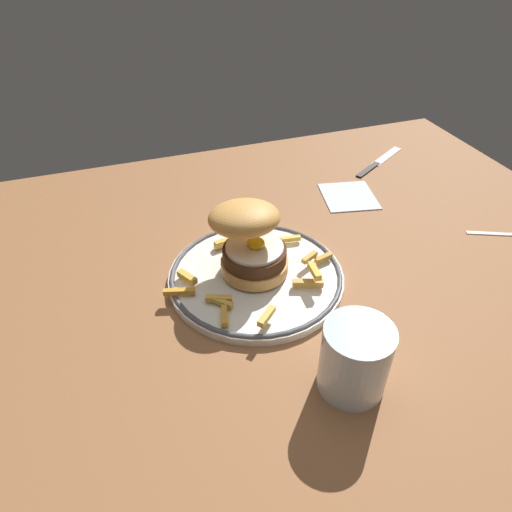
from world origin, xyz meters
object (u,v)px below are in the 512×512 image
burger (249,238)px  water_glass (353,362)px  knife (376,163)px  dinner_plate (256,276)px  napkin (349,196)px

burger → water_glass: burger is taller
burger → water_glass: (4.80, -22.42, -3.08)cm
burger → knife: size_ratio=0.78×
dinner_plate → napkin: bearing=34.4°
dinner_plate → napkin: (24.66, 16.88, -0.64)cm
burger → napkin: (25.21, 15.57, -6.90)cm
water_glass → knife: water_glass is taller
burger → knife: 45.54cm
dinner_plate → burger: size_ratio=2.05×
water_glass → napkin: 43.30cm
burger → napkin: bearing=31.7°
water_glass → knife: size_ratio=0.56×
dinner_plate → knife: size_ratio=1.60×
burger → knife: bearing=34.5°
knife → napkin: knife is taller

